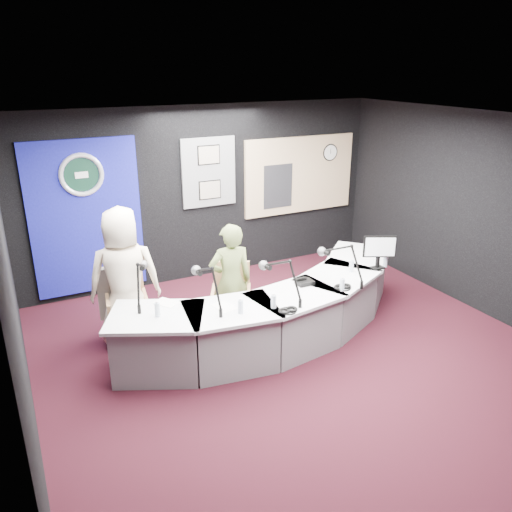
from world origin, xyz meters
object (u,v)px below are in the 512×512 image
person_man (125,278)px  armchair_left (128,309)px  broadcast_desk (275,313)px  armchair_right (231,299)px  person_woman (231,281)px

person_man → armchair_left: bearing=10.8°
broadcast_desk → armchair_right: 0.60m
armchair_right → broadcast_desk: bearing=-11.4°
armchair_right → person_man: person_man is taller
armchair_left → person_man: bearing=8.4°
armchair_left → person_woman: bearing=-9.6°
armchair_right → person_woman: size_ratio=0.68×
broadcast_desk → armchair_left: 1.88m
person_man → person_woman: (1.25, -0.41, -0.13)m
person_man → person_woman: person_man is taller
broadcast_desk → person_woman: bearing=142.1°
broadcast_desk → person_man: person_man is taller
armchair_left → armchair_right: (1.25, -0.41, 0.05)m
broadcast_desk → armchair_right: bearing=142.1°
armchair_right → person_man: (-1.25, 0.41, 0.38)m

